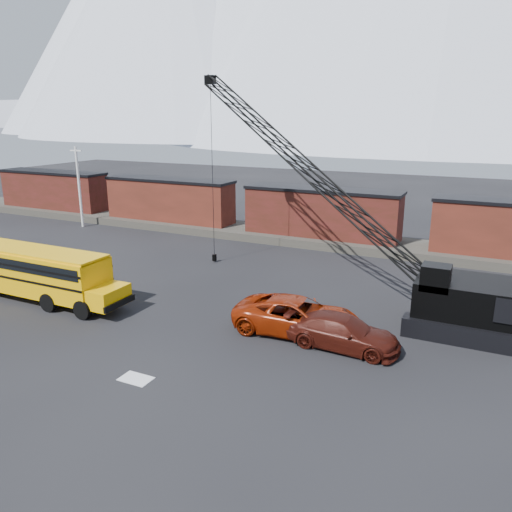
{
  "coord_description": "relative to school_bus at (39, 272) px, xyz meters",
  "views": [
    {
      "loc": [
        13.51,
        -19.0,
        10.92
      ],
      "look_at": [
        1.3,
        6.21,
        3.0
      ],
      "focal_mm": 35.0,
      "sensor_mm": 36.0,
      "label": 1
    }
  ],
  "objects": [
    {
      "name": "ground",
      "position": [
        10.8,
        -1.11,
        -1.79
      ],
      "size": [
        160.0,
        160.0,
        0.0
      ],
      "primitive_type": "plane",
      "color": "black",
      "rests_on": "ground"
    },
    {
      "name": "gravel_berm",
      "position": [
        10.8,
        20.89,
        -1.44
      ],
      "size": [
        120.0,
        5.0,
        0.7
      ],
      "primitive_type": "cube",
      "color": "#454239",
      "rests_on": "ground"
    },
    {
      "name": "boxcar_west_far",
      "position": [
        -21.2,
        20.89,
        0.97
      ],
      "size": [
        13.7,
        3.1,
        4.17
      ],
      "color": "#521917",
      "rests_on": "gravel_berm"
    },
    {
      "name": "boxcar_west_near",
      "position": [
        -5.2,
        20.89,
        0.97
      ],
      "size": [
        13.7,
        3.1,
        4.17
      ],
      "color": "#411A12",
      "rests_on": "gravel_berm"
    },
    {
      "name": "boxcar_mid",
      "position": [
        10.8,
        20.89,
        0.97
      ],
      "size": [
        13.7,
        3.1,
        4.17
      ],
      "color": "#521917",
      "rests_on": "gravel_berm"
    },
    {
      "name": "utility_pole",
      "position": [
        -13.2,
        16.89,
        2.36
      ],
      "size": [
        1.4,
        0.24,
        8.0
      ],
      "color": "silver",
      "rests_on": "ground"
    },
    {
      "name": "snow_patch",
      "position": [
        11.3,
        -5.11,
        -1.78
      ],
      "size": [
        1.4,
        0.9,
        0.02
      ],
      "primitive_type": "cube",
      "color": "silver",
      "rests_on": "ground"
    },
    {
      "name": "school_bus",
      "position": [
        0.0,
        0.0,
        0.0
      ],
      "size": [
        11.65,
        2.65,
        3.19
      ],
      "color": "#EBA904",
      "rests_on": "ground"
    },
    {
      "name": "red_pickup",
      "position": [
        15.84,
        2.35,
        -0.87
      ],
      "size": [
        6.83,
        3.45,
        1.85
      ],
      "primitive_type": "imported",
      "rotation": [
        0.0,
        0.0,
        1.63
      ],
      "color": "maroon",
      "rests_on": "ground"
    },
    {
      "name": "maroon_suv",
      "position": [
        18.42,
        1.7,
        -0.99
      ],
      "size": [
        5.6,
        2.43,
        1.61
      ],
      "primitive_type": "imported",
      "rotation": [
        0.0,
        0.0,
        1.54
      ],
      "color": "#3D110A",
      "rests_on": "ground"
    },
    {
      "name": "crawler_crane",
      "position": [
        13.71,
        9.06,
        5.92
      ],
      "size": [
        21.41,
        7.99,
        13.81
      ],
      "color": "black",
      "rests_on": "ground"
    }
  ]
}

